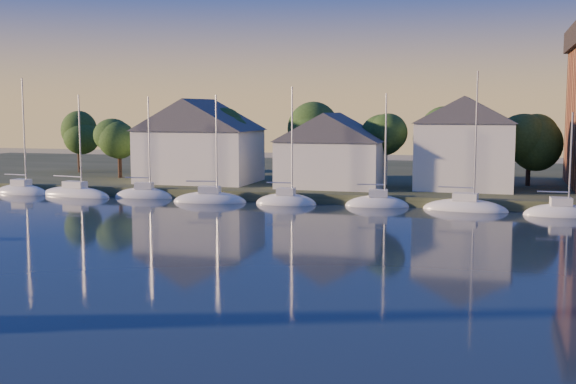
% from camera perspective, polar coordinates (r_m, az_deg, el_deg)
% --- Properties ---
extents(shoreline_land, '(160.00, 50.00, 2.00)m').
position_cam_1_polar(shoreline_land, '(95.79, 9.35, 0.82)').
color(shoreline_land, '#2C3720').
rests_on(shoreline_land, ground).
extents(wooden_dock, '(120.00, 3.00, 1.00)m').
position_cam_1_polar(wooden_dock, '(73.16, 7.17, -0.92)').
color(wooden_dock, brown).
rests_on(wooden_dock, ground).
extents(clubhouse_west, '(13.65, 9.45, 9.64)m').
position_cam_1_polar(clubhouse_west, '(84.58, -7.02, 4.13)').
color(clubhouse_west, silver).
rests_on(clubhouse_west, shoreline_land).
extents(clubhouse_centre, '(11.55, 8.40, 8.08)m').
position_cam_1_polar(clubhouse_centre, '(78.70, 3.48, 3.40)').
color(clubhouse_centre, silver).
rests_on(clubhouse_centre, shoreline_land).
extents(clubhouse_east, '(10.50, 8.40, 9.80)m').
position_cam_1_polar(clubhouse_east, '(78.79, 13.81, 3.86)').
color(clubhouse_east, silver).
rests_on(clubhouse_east, shoreline_land).
extents(tree_line, '(93.40, 5.40, 8.90)m').
position_cam_1_polar(tree_line, '(83.20, 9.81, 4.90)').
color(tree_line, '#362318').
rests_on(tree_line, shoreline_land).
extents(moored_fleet, '(87.50, 2.40, 12.05)m').
position_cam_1_polar(moored_fleet, '(70.21, 6.79, -1.15)').
color(moored_fleet, silver).
rests_on(moored_fleet, ground).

